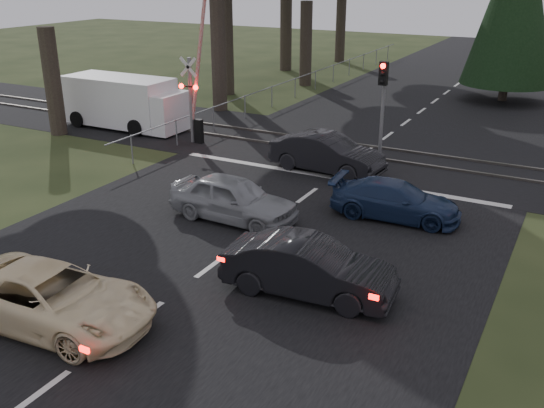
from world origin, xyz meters
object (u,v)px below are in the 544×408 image
Objects in this scene: blue_sedan at (395,200)px; white_van at (127,103)px; cream_coupe at (51,298)px; dark_car_far at (327,154)px; crossing_signal at (195,98)px; silver_car at (234,199)px; dark_hatchback at (309,268)px; traffic_signal_center at (383,95)px.

blue_sedan is 0.65× the size of white_van.
dark_car_far reaches higher than cream_coupe.
crossing_signal is 9.30m from silver_car.
blue_sedan is at bearing -18.33° from white_van.
cream_coupe is 5.92m from dark_hatchback.
cream_coupe is 7.02m from silver_car.
cream_coupe is 0.76× the size of white_van.
silver_car is (-4.02, 3.10, 0.02)m from dark_hatchback.
dark_car_far is (-3.34, 8.92, 0.04)m from dark_hatchback.
blue_sedan is at bearing -22.04° from crossing_signal.
dark_hatchback is at bearing -125.11° from silver_car.
traffic_signal_center is (8.27, 0.89, 0.75)m from crossing_signal.
crossing_signal is 1.70× the size of traffic_signal_center.
white_van is (-15.12, 4.99, 0.65)m from blue_sedan.
white_van is (-10.70, 7.56, 0.54)m from silver_car.
traffic_signal_center reaches higher than silver_car.
blue_sedan is 4.97m from dark_car_far.
dark_car_far is at bearing -8.75° from white_van.
dark_car_far reaches higher than blue_sedan.
traffic_signal_center is 12.92m from white_van.
crossing_signal is at bearing 86.64° from dark_car_far.
crossing_signal is 11.50m from blue_sedan.
dark_hatchback is (10.17, -9.95, -1.36)m from crossing_signal.
crossing_signal reaches higher than traffic_signal_center.
traffic_signal_center is 0.97× the size of dark_hatchback.
traffic_signal_center is at bearing -14.24° from cream_coupe.
crossing_signal is 1.11× the size of white_van.
blue_sedan is 15.94m from white_van.
traffic_signal_center is at bearing 5.03° from dark_hatchback.
white_van reaches higher than blue_sedan.
cream_coupe reaches higher than blue_sedan.
crossing_signal is 4.68m from white_van.
dark_car_far is 0.71× the size of white_van.
cream_coupe is at bearing 126.33° from dark_hatchback.
cream_coupe is 1.17× the size of blue_sedan.
dark_car_far is at bearing -127.17° from traffic_signal_center.
traffic_signal_center is 3.17m from dark_car_far.
dark_hatchback is at bearing -35.98° from white_van.
traffic_signal_center is 1.00× the size of blue_sedan.
blue_sedan is (4.86, 9.57, -0.07)m from cream_coupe.
traffic_signal_center reaches higher than dark_hatchback.
dark_hatchback is 0.67× the size of white_van.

